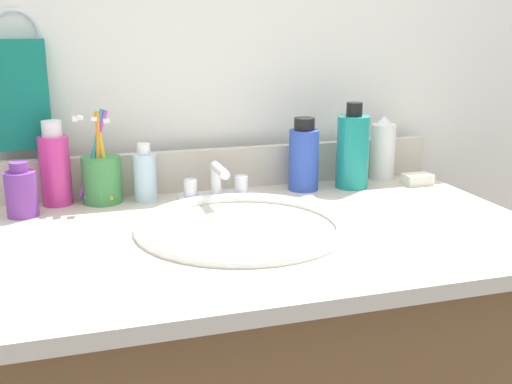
{
  "coord_description": "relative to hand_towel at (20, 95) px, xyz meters",
  "views": [
    {
      "loc": [
        -0.32,
        -1.03,
        1.17
      ],
      "look_at": [
        -0.01,
        0.0,
        0.88
      ],
      "focal_mm": 43.92,
      "sensor_mm": 36.0,
      "label": 1
    }
  ],
  "objects": [
    {
      "name": "bottle_mouthwash_teal",
      "position": [
        0.69,
        -0.1,
        -0.13
      ],
      "size": [
        0.07,
        0.07,
        0.19
      ],
      "color": "teal",
      "rests_on": "countertop"
    },
    {
      "name": "bottle_shampoo_blue",
      "position": [
        0.58,
        -0.09,
        -0.15
      ],
      "size": [
        0.07,
        0.07,
        0.16
      ],
      "color": "#2D4CB2",
      "rests_on": "countertop"
    },
    {
      "name": "back_wall",
      "position": [
        0.41,
        0.04,
        -0.38
      ],
      "size": [
        2.12,
        0.04,
        1.3
      ],
      "primitive_type": "cube",
      "color": "white",
      "rests_on": "ground_plane"
    },
    {
      "name": "faucet",
      "position": [
        0.38,
        -0.12,
        -0.19
      ],
      "size": [
        0.16,
        0.1,
        0.08
      ],
      "color": "silver",
      "rests_on": "countertop"
    },
    {
      "name": "towel_ring",
      "position": [
        0.0,
        0.02,
        0.12
      ],
      "size": [
        0.1,
        0.01,
        0.1
      ],
      "primitive_type": "torus",
      "rotation": [
        1.57,
        0.0,
        0.0
      ],
      "color": "silver"
    },
    {
      "name": "bottle_gel_clear",
      "position": [
        0.23,
        -0.08,
        -0.17
      ],
      "size": [
        0.05,
        0.05,
        0.12
      ],
      "color": "silver",
      "rests_on": "countertop"
    },
    {
      "name": "hand_towel",
      "position": [
        0.0,
        0.0,
        0.0
      ],
      "size": [
        0.11,
        0.04,
        0.22
      ],
      "primitive_type": "cube",
      "color": "#147260"
    },
    {
      "name": "sink_basin",
      "position": [
        0.38,
        -0.31,
        -0.25
      ],
      "size": [
        0.39,
        0.39,
        0.11
      ],
      "color": "white",
      "rests_on": "countertop"
    },
    {
      "name": "cup_green",
      "position": [
        0.15,
        -0.07,
        -0.17
      ],
      "size": [
        0.09,
        0.09,
        0.2
      ],
      "color": "#3F8C47",
      "rests_on": "countertop"
    },
    {
      "name": "bottle_lotion_white",
      "position": [
        0.8,
        -0.05,
        -0.15
      ],
      "size": [
        0.06,
        0.06,
        0.15
      ],
      "color": "white",
      "rests_on": "countertop"
    },
    {
      "name": "bottle_soap_pink",
      "position": [
        0.06,
        -0.05,
        -0.14
      ],
      "size": [
        0.06,
        0.06,
        0.17
      ],
      "color": "#D8338C",
      "rests_on": "countertop"
    },
    {
      "name": "soap_bar",
      "position": [
        0.85,
        -0.12,
        -0.21
      ],
      "size": [
        0.06,
        0.04,
        0.02
      ],
      "primitive_type": "cube",
      "color": "white",
      "rests_on": "countertop"
    },
    {
      "name": "countertop",
      "position": [
        0.41,
        -0.33,
        -0.23
      ],
      "size": [
        1.02,
        0.63,
        0.03
      ],
      "primitive_type": "cube",
      "color": "beige",
      "rests_on": "vanity_cabinet"
    },
    {
      "name": "backsplash",
      "position": [
        0.41,
        -0.02,
        -0.17
      ],
      "size": [
        1.02,
        0.02,
        0.09
      ],
      "primitive_type": "cube",
      "color": "beige",
      "rests_on": "countertop"
    },
    {
      "name": "bottle_cream_purple",
      "position": [
        -0.01,
        -0.12,
        -0.17
      ],
      "size": [
        0.06,
        0.06,
        0.11
      ],
      "color": "#7A3899",
      "rests_on": "countertop"
    }
  ]
}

